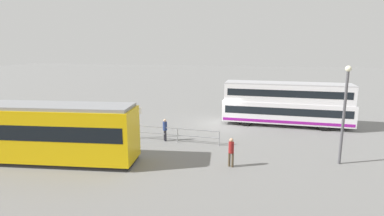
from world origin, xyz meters
The scene contains 8 objects.
ground_plane centered at (0.00, 0.00, 0.00)m, with size 160.00×160.00×0.00m, color gray.
double_decker_bus centered at (-5.22, -1.50, 1.97)m, with size 11.20×3.07×3.83m.
tram_yellow centered at (11.24, 10.66, 1.87)m, with size 13.75×3.83×3.61m.
pedestrian_near_railing centered at (4.04, 5.08, 0.98)m, with size 0.45×0.45×1.69m.
pedestrian_crossing centered at (-1.21, 9.20, 1.02)m, with size 0.43×0.43×1.76m.
pedestrian_railing centered at (3.05, 5.23, 0.73)m, with size 6.32×0.51×1.08m.
info_sign centered at (6.46, 4.90, 1.74)m, with size 0.97×0.28×2.56m.
street_lamp centered at (-7.66, 7.42, 3.53)m, with size 0.36×0.36×5.95m.
Camera 1 is at (-2.44, 26.89, 7.16)m, focal length 29.35 mm.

